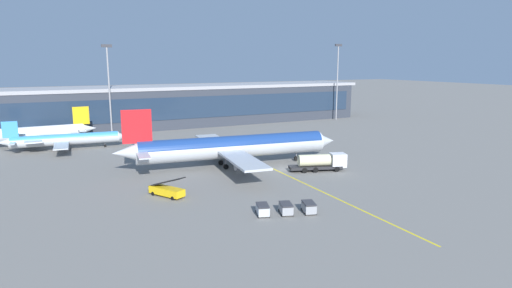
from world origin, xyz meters
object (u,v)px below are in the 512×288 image
(baggage_cart_1, at_px, (286,208))
(baggage_cart_2, at_px, (309,207))
(commuter_jet_far, at_px, (26,134))
(belt_loader, at_px, (167,190))
(main_airliner, at_px, (233,147))
(commuter_jet_near, at_px, (65,139))
(baggage_cart_0, at_px, (263,210))
(fuel_tanker, at_px, (321,162))

(baggage_cart_1, xyz_separation_m, baggage_cart_2, (3.03, -1.02, 0.00))
(baggage_cart_2, bearing_deg, commuter_jet_far, 116.06)
(belt_loader, bearing_deg, baggage_cart_1, -50.80)
(belt_loader, height_order, commuter_jet_far, commuter_jet_far)
(main_airliner, bearing_deg, commuter_jet_near, 130.58)
(baggage_cart_0, height_order, baggage_cart_2, same)
(main_airliner, distance_m, fuel_tanker, 17.49)
(baggage_cart_1, height_order, commuter_jet_far, commuter_jet_far)
(belt_loader, relative_size, commuter_jet_near, 0.23)
(baggage_cart_2, distance_m, commuter_jet_near, 67.84)
(main_airliner, height_order, baggage_cart_1, main_airliner)
(belt_loader, bearing_deg, main_airliner, 37.81)
(belt_loader, distance_m, commuter_jet_far, 58.57)
(fuel_tanker, bearing_deg, commuter_jet_near, 133.59)
(belt_loader, height_order, commuter_jet_near, commuter_jet_near)
(baggage_cart_1, bearing_deg, belt_loader, 129.20)
(main_airliner, bearing_deg, belt_loader, -142.19)
(fuel_tanker, bearing_deg, baggage_cart_1, -136.44)
(baggage_cart_2, bearing_deg, belt_loader, 133.62)
(main_airliner, xyz_separation_m, fuel_tanker, (13.51, -10.88, -2.21))
(fuel_tanker, xyz_separation_m, belt_loader, (-30.52, -2.32, -0.76))
(fuel_tanker, bearing_deg, main_airliner, 141.17)
(main_airliner, distance_m, baggage_cart_2, 29.48)
(commuter_jet_far, xyz_separation_m, commuter_jet_near, (8.19, -8.86, -0.71))
(baggage_cart_2, bearing_deg, baggage_cart_0, 161.45)
(fuel_tanker, height_order, commuter_jet_far, commuter_jet_far)
(fuel_tanker, xyz_separation_m, baggage_cart_0, (-21.29, -16.34, -0.96))
(belt_loader, xyz_separation_m, commuter_jet_near, (-11.35, 46.31, 1.47))
(baggage_cart_0, bearing_deg, commuter_jet_far, 112.58)
(commuter_jet_far, bearing_deg, baggage_cart_0, -67.42)
(belt_loader, height_order, baggage_cart_2, belt_loader)
(fuel_tanker, xyz_separation_m, commuter_jet_far, (-50.06, 52.85, 1.42))
(main_airliner, height_order, baggage_cart_0, main_airliner)
(belt_loader, relative_size, baggage_cart_2, 2.22)
(baggage_cart_2, distance_m, commuter_jet_far, 79.33)
(main_airliner, xyz_separation_m, commuter_jet_near, (-28.36, 33.11, -1.50))
(fuel_tanker, height_order, commuter_jet_near, commuter_jet_near)
(fuel_tanker, height_order, baggage_cart_2, fuel_tanker)
(belt_loader, relative_size, commuter_jet_far, 0.20)
(main_airliner, bearing_deg, fuel_tanker, -38.83)
(main_airliner, xyz_separation_m, baggage_cart_1, (-4.74, -28.24, -3.17))
(fuel_tanker, bearing_deg, baggage_cart_0, -142.49)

